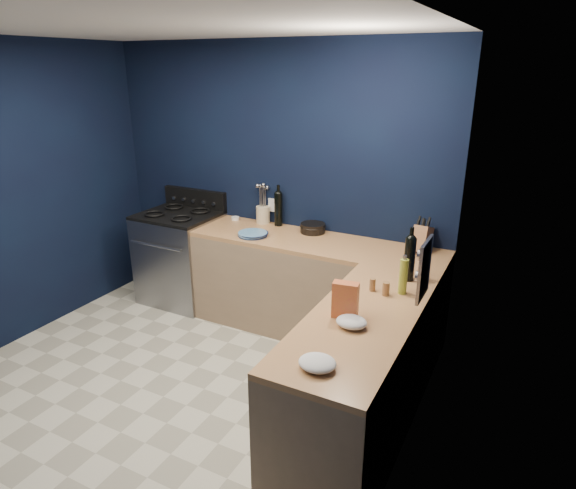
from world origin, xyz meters
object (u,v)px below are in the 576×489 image
Objects in this scene: gas_range at (181,259)px; crouton_bag at (345,300)px; utensil_crock at (263,215)px; knife_block at (422,239)px; plate_stack at (253,234)px.

crouton_bag is at bearing -27.49° from gas_range.
utensil_crock is 1.58m from knife_block.
crouton_bag is at bearing -45.55° from utensil_crock.
crouton_bag reaches higher than utensil_crock.
knife_block is at bearing 74.75° from crouton_bag.
plate_stack is 0.41m from utensil_crock.
gas_range is at bearing 143.47° from crouton_bag.
crouton_bag is (2.27, -1.18, 0.56)m from gas_range.
crouton_bag reaches higher than gas_range.
knife_block is at bearing 12.25° from plate_stack.
utensil_crock is at bearing 106.48° from plate_stack.
gas_range is 2.62m from crouton_bag.
knife_block is (2.42, 0.20, 0.55)m from gas_range.
gas_range is at bearing 172.94° from plate_stack.
knife_block reaches higher than crouton_bag.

